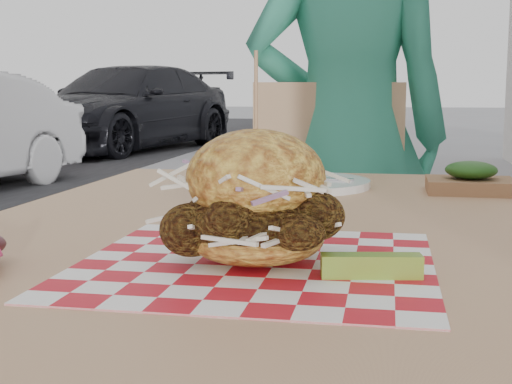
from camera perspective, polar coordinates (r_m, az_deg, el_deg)
diner at (r=2.03m, az=7.37°, el=4.42°), size 0.61×0.43×1.60m
car_dark at (r=11.41m, az=-10.29°, el=6.66°), size 2.84×4.87×1.33m
patio_table at (r=0.99m, az=0.66°, el=-6.81°), size 0.80×1.20×0.75m
patio_chair at (r=1.94m, az=4.91°, el=-3.09°), size 0.49×0.50×0.95m
paper_liner at (r=0.74m, az=0.00°, el=-5.69°), size 0.36×0.36×0.00m
sandwich at (r=0.73m, az=-0.00°, el=-1.05°), size 0.19×0.19×0.21m
pickle_spear at (r=0.69m, az=9.21°, el=-5.85°), size 0.10×0.04×0.02m
place_setting at (r=1.33m, az=3.32°, el=0.73°), size 0.27×0.27×0.02m
kraft_tray at (r=1.30m, az=16.80°, el=0.94°), size 0.15×0.12×0.06m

